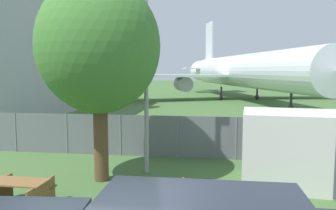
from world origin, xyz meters
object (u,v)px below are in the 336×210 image
object	(u,v)px
tree_left_of_cabin	(99,47)
airplane	(244,71)
picnic_bench_near_cabin	(206,199)
picnic_bench_open_grass	(19,191)
portable_cabin	(316,150)

from	to	relation	value
tree_left_of_cabin	airplane	bearing A→B (deg)	76.78
picnic_bench_near_cabin	picnic_bench_open_grass	size ratio (longest dim) A/B	1.38
portable_cabin	picnic_bench_near_cabin	xyz separation A→B (m)	(-3.52, -2.80, -0.75)
airplane	picnic_bench_open_grass	distance (m)	35.87
airplane	portable_cabin	size ratio (longest dim) A/B	8.72
airplane	picnic_bench_open_grass	xyz separation A→B (m)	(-9.03, -34.56, -3.26)
airplane	picnic_bench_near_cabin	bearing A→B (deg)	-23.45
portable_cabin	picnic_bench_open_grass	world-z (taller)	portable_cabin
picnic_bench_open_grass	tree_left_of_cabin	world-z (taller)	tree_left_of_cabin
tree_left_of_cabin	picnic_bench_open_grass	bearing A→B (deg)	-120.84
tree_left_of_cabin	portable_cabin	bearing A→B (deg)	3.42
airplane	portable_cabin	xyz separation A→B (m)	(-0.32, -31.60, -2.50)
picnic_bench_near_cabin	portable_cabin	bearing A→B (deg)	38.54
airplane	picnic_bench_near_cabin	world-z (taller)	airplane
picnic_bench_near_cabin	picnic_bench_open_grass	world-z (taller)	same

